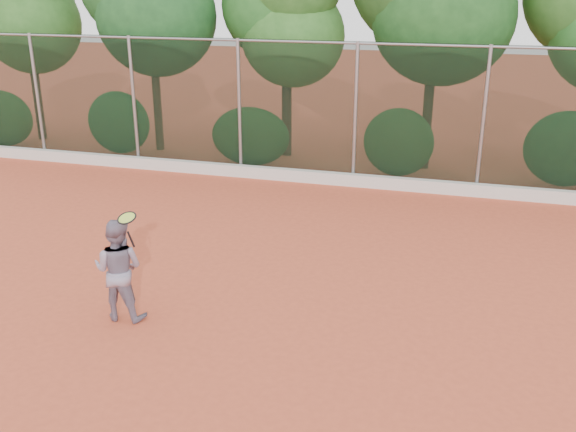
# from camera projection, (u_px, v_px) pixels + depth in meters

# --- Properties ---
(ground) EXTENTS (80.00, 80.00, 0.00)m
(ground) POSITION_uv_depth(u_px,v_px,m) (270.00, 313.00, 9.91)
(ground) COLOR #C94E2F
(ground) RESTS_ON ground
(concrete_curb) EXTENTS (24.00, 0.20, 0.30)m
(concrete_curb) POSITION_uv_depth(u_px,v_px,m) (352.00, 180.00, 16.02)
(concrete_curb) COLOR beige
(concrete_curb) RESTS_ON ground
(tennis_player) EXTENTS (0.81, 0.65, 1.58)m
(tennis_player) POSITION_uv_depth(u_px,v_px,m) (119.00, 270.00, 9.54)
(tennis_player) COLOR gray
(tennis_player) RESTS_ON ground
(chainlink_fence) EXTENTS (24.09, 0.09, 3.50)m
(chainlink_fence) POSITION_uv_depth(u_px,v_px,m) (355.00, 111.00, 15.59)
(chainlink_fence) COLOR black
(chainlink_fence) RESTS_ON ground
(tennis_racket) EXTENTS (0.33, 0.32, 0.55)m
(tennis_racket) POSITION_uv_depth(u_px,v_px,m) (127.00, 220.00, 9.08)
(tennis_racket) COLOR black
(tennis_racket) RESTS_ON ground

